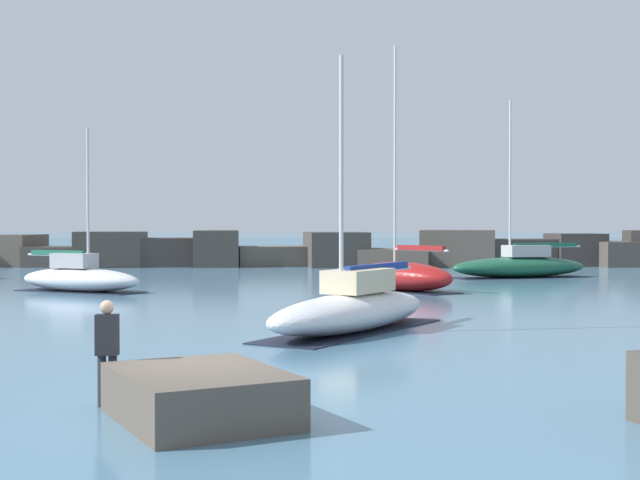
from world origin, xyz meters
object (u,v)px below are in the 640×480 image
object	(u,v)px
sailboat_moored_4	(349,309)
sailboat_moored_3	(398,275)
sailboat_moored_2	(516,265)
sailboat_moored_0	(75,278)
person_on_rocks	(103,347)

from	to	relation	value
sailboat_moored_4	sailboat_moored_3	bearing A→B (deg)	79.47
sailboat_moored_4	sailboat_moored_2	bearing A→B (deg)	67.30
sailboat_moored_2	sailboat_moored_4	world-z (taller)	sailboat_moored_2
sailboat_moored_0	sailboat_moored_2	world-z (taller)	sailboat_moored_2
sailboat_moored_3	person_on_rocks	xyz separation A→B (m)	(-7.10, -24.76, 0.29)
person_on_rocks	sailboat_moored_2	bearing A→B (deg)	67.11
sailboat_moored_0	sailboat_moored_3	size ratio (longest dim) A/B	0.66
sailboat_moored_2	sailboat_moored_3	world-z (taller)	sailboat_moored_3
sailboat_moored_2	sailboat_moored_3	size ratio (longest dim) A/B	0.89
sailboat_moored_0	person_on_rocks	xyz separation A→B (m)	(7.05, -24.35, 0.36)
sailboat_moored_2	sailboat_moored_3	distance (m)	12.07
person_on_rocks	sailboat_moored_3	bearing A→B (deg)	74.00
person_on_rocks	sailboat_moored_0	bearing A→B (deg)	106.15
sailboat_moored_4	person_on_rocks	distance (m)	11.09
sailboat_moored_0	sailboat_moored_3	xyz separation A→B (m)	(14.15, 0.41, 0.07)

